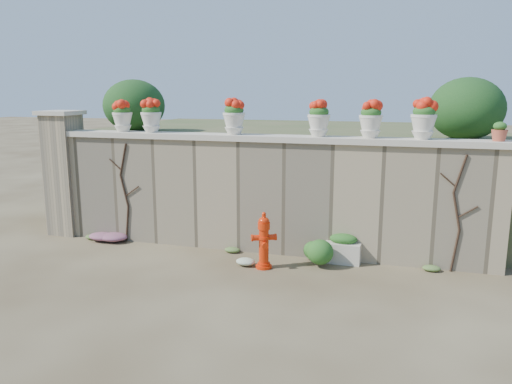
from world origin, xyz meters
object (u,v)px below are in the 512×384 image
(terracotta_pot, at_px, (499,133))
(urn_pot_0, at_px, (122,116))
(planter_box, at_px, (343,249))
(fire_hydrant, at_px, (264,240))

(terracotta_pot, bearing_deg, urn_pot_0, 180.00)
(planter_box, relative_size, terracotta_pot, 2.11)
(planter_box, bearing_deg, terracotta_pot, 8.27)
(planter_box, xyz_separation_m, urn_pot_0, (-4.24, 0.25, 2.16))
(planter_box, xyz_separation_m, terracotta_pot, (2.29, 0.25, 2.00))
(planter_box, bearing_deg, urn_pot_0, 178.67)
(urn_pot_0, height_order, terracotta_pot, urn_pot_0)
(fire_hydrant, xyz_separation_m, terracotta_pot, (3.51, 0.91, 1.76))
(planter_box, height_order, terracotta_pot, terracotta_pot)
(urn_pot_0, relative_size, terracotta_pot, 2.03)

